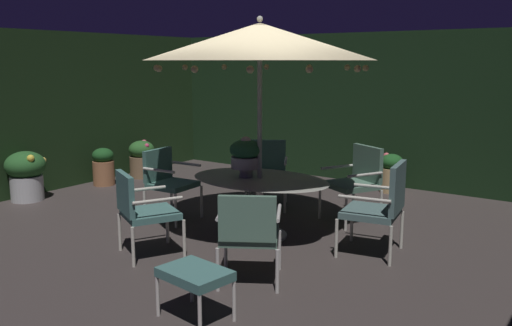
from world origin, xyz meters
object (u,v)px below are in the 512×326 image
at_px(patio_chair_southeast, 141,207).
at_px(potted_plant_right_far, 142,158).
at_px(patio_chair_northeast, 267,169).
at_px(potted_plant_front_corner, 26,173).
at_px(patio_umbrella, 260,42).
at_px(patio_dining_table, 260,190).
at_px(patio_chair_east, 167,178).
at_px(patio_chair_south, 249,230).
at_px(patio_chair_southwest, 381,203).
at_px(ottoman_footrest, 195,276).
at_px(patio_chair_north, 357,178).
at_px(potted_plant_right_near, 103,166).
at_px(potted_plant_left_near, 391,172).
at_px(centerpiece_planter, 246,154).

xyz_separation_m(patio_chair_southeast, potted_plant_right_far, (-3.05, 2.89, -0.20)).
xyz_separation_m(patio_chair_northeast, potted_plant_front_corner, (-3.18, -1.86, -0.12)).
distance_m(patio_umbrella, potted_plant_right_far, 4.50).
height_order(patio_chair_southeast, potted_plant_right_far, patio_chair_southeast).
xyz_separation_m(patio_dining_table, patio_chair_northeast, (-0.73, 1.26, -0.04)).
xyz_separation_m(patio_chair_east, patio_chair_south, (2.17, -1.16, -0.03)).
xyz_separation_m(patio_umbrella, patio_chair_northeast, (-0.73, 1.26, -1.78)).
bearing_deg(potted_plant_front_corner, patio_umbrella, 8.68).
distance_m(patio_umbrella, patio_chair_southwest, 2.27).
bearing_deg(patio_umbrella, patio_chair_northeast, 120.10).
relative_size(patio_chair_southeast, patio_chair_southwest, 0.91).
xyz_separation_m(patio_umbrella, patio_chair_southeast, (-0.67, -1.28, -1.77)).
bearing_deg(patio_dining_table, ottoman_footrest, -69.30).
relative_size(patio_chair_north, patio_chair_southwest, 0.97).
bearing_deg(potted_plant_right_near, patio_chair_north, 6.50).
bearing_deg(patio_dining_table, patio_chair_northeast, 120.10).
relative_size(patio_umbrella, patio_chair_south, 2.91).
xyz_separation_m(patio_chair_southwest, potted_plant_right_far, (-5.16, 1.37, -0.23)).
bearing_deg(potted_plant_left_near, patio_chair_southeast, -104.44).
distance_m(patio_chair_southwest, potted_plant_front_corner, 5.41).
distance_m(centerpiece_planter, potted_plant_right_far, 3.95).
relative_size(patio_chair_east, potted_plant_right_far, 1.39).
height_order(patio_chair_northeast, patio_chair_southeast, patio_chair_northeast).
bearing_deg(potted_plant_left_near, patio_chair_northeast, -122.90).
relative_size(patio_chair_southeast, potted_plant_right_near, 1.46).
relative_size(patio_chair_southeast, potted_plant_right_far, 1.38).
relative_size(patio_chair_southeast, ottoman_footrest, 1.52).
height_order(patio_chair_north, patio_chair_east, patio_chair_north).
bearing_deg(centerpiece_planter, patio_chair_southwest, 9.23).
distance_m(patio_umbrella, potted_plant_front_corner, 4.38).
distance_m(patio_chair_east, potted_plant_front_corner, 2.52).
height_order(patio_chair_northeast, potted_plant_right_far, patio_chair_northeast).
bearing_deg(ottoman_footrest, potted_plant_right_near, 148.04).
distance_m(patio_chair_north, patio_chair_east, 2.52).
distance_m(patio_umbrella, potted_plant_right_near, 4.34).
relative_size(patio_dining_table, centerpiece_planter, 3.62).
distance_m(patio_chair_east, patio_chair_south, 2.47).
bearing_deg(patio_umbrella, ottoman_footrest, -69.30).
relative_size(potted_plant_left_near, potted_plant_right_far, 0.94).
bearing_deg(potted_plant_right_far, patio_chair_northeast, -6.56).
height_order(patio_dining_table, ottoman_footrest, patio_dining_table).
bearing_deg(patio_chair_southwest, patio_chair_southeast, -144.28).
bearing_deg(potted_plant_right_near, patio_chair_northeast, 9.03).
bearing_deg(patio_dining_table, patio_umbrella, -6.59).
relative_size(patio_chair_north, potted_plant_right_near, 1.55).
relative_size(patio_dining_table, potted_plant_front_corner, 2.33).
xyz_separation_m(patio_chair_east, ottoman_footrest, (2.23, -1.99, -0.19)).
height_order(patio_chair_southwest, potted_plant_right_near, patio_chair_southwest).
bearing_deg(patio_chair_east, patio_chair_north, 32.79).
xyz_separation_m(patio_chair_north, patio_chair_southwest, (0.76, -1.05, -0.01)).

